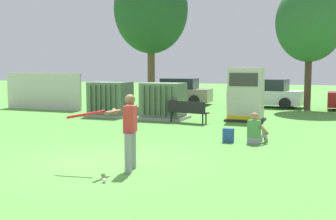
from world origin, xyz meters
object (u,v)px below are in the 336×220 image
at_px(parked_car_leftmost, 178,92).
at_px(transformer_mid_west, 163,101).
at_px(backpack, 228,135).
at_px(batter, 128,128).
at_px(parked_car_left_of_center, 266,94).
at_px(generator_enclosure, 246,95).
at_px(transformer_west, 110,100).
at_px(park_bench, 187,110).
at_px(sports_ball, 104,181).
at_px(seated_spectator, 256,131).

bearing_deg(parked_car_leftmost, transformer_mid_west, -75.50).
bearing_deg(parked_car_leftmost, backpack, -63.70).
xyz_separation_m(batter, parked_car_leftmost, (-4.64, 16.43, -0.22)).
distance_m(backpack, parked_car_left_of_center, 12.23).
bearing_deg(transformer_mid_west, batter, -73.25).
xyz_separation_m(generator_enclosure, backpack, (0.48, -5.43, -0.92)).
relative_size(transformer_west, backpack, 4.77).
distance_m(park_bench, batter, 8.36).
distance_m(transformer_mid_west, batter, 9.62).
height_order(park_bench, backpack, park_bench).
relative_size(batter, parked_car_leftmost, 0.41).
height_order(generator_enclosure, park_bench, generator_enclosure).
bearing_deg(park_bench, backpack, -55.77).
distance_m(sports_ball, parked_car_leftmost, 18.15).
distance_m(transformer_west, parked_car_left_of_center, 9.61).
height_order(parked_car_leftmost, parked_car_left_of_center, same).
height_order(transformer_west, generator_enclosure, generator_enclosure).
distance_m(park_bench, seated_spectator, 5.08).
distance_m(batter, seated_spectator, 5.04).
height_order(park_bench, parked_car_left_of_center, parked_car_left_of_center).
relative_size(transformer_west, batter, 1.21).
height_order(park_bench, sports_ball, park_bench).
relative_size(generator_enclosure, parked_car_left_of_center, 0.53).
distance_m(seated_spectator, parked_car_leftmost, 13.71).
distance_m(sports_ball, parked_car_left_of_center, 17.71).
relative_size(transformer_west, park_bench, 1.14).
bearing_deg(transformer_west, transformer_mid_west, -2.50).
xyz_separation_m(transformer_mid_west, generator_enclosure, (3.60, 0.60, 0.35)).
bearing_deg(sports_ball, transformer_west, 117.92).
bearing_deg(backpack, batter, -106.77).
bearing_deg(transformer_mid_west, park_bench, -33.50).
xyz_separation_m(park_bench, sports_ball, (1.31, -9.34, -0.49)).
bearing_deg(transformer_west, parked_car_left_of_center, 49.09).
bearing_deg(transformer_west, batter, -59.36).
relative_size(generator_enclosure, sports_ball, 25.56).
bearing_deg(park_bench, parked_car_leftmost, 112.11).
relative_size(park_bench, batter, 1.06).
xyz_separation_m(batter, parked_car_left_of_center, (0.77, 16.59, -0.22)).
xyz_separation_m(seated_spectator, backpack, (-0.82, -0.15, -0.16)).
relative_size(transformer_west, parked_car_leftmost, 0.49).
relative_size(transformer_west, generator_enclosure, 0.91).
distance_m(generator_enclosure, park_bench, 2.73).
bearing_deg(parked_car_left_of_center, transformer_west, -130.91).
bearing_deg(parked_car_left_of_center, park_bench, -103.97).
bearing_deg(park_bench, seated_spectator, -47.11).
bearing_deg(transformer_mid_west, parked_car_leftmost, 104.50).
bearing_deg(generator_enclosure, sports_ball, -94.39).
xyz_separation_m(transformer_mid_west, sports_ball, (2.77, -10.30, -0.74)).
bearing_deg(transformer_west, seated_spectator, -32.06).
relative_size(transformer_west, parked_car_left_of_center, 0.48).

